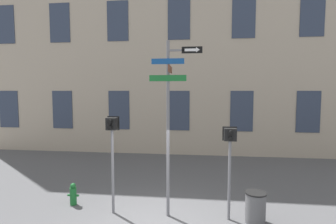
{
  "coord_description": "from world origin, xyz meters",
  "views": [
    {
      "loc": [
        1.13,
        -6.46,
        3.59
      ],
      "look_at": [
        0.27,
        0.78,
        3.0
      ],
      "focal_mm": 28.0,
      "sensor_mm": 36.0,
      "label": 1
    }
  ],
  "objects_px": {
    "fire_hydrant": "(73,194)",
    "trash_bin": "(255,207)",
    "street_sign_pole": "(170,112)",
    "pedestrian_signal_right": "(230,148)",
    "pedestrian_signal_left": "(112,139)"
  },
  "relations": [
    {
      "from": "pedestrian_signal_right",
      "to": "trash_bin",
      "type": "bearing_deg",
      "value": -6.63
    },
    {
      "from": "pedestrian_signal_right",
      "to": "fire_hydrant",
      "type": "bearing_deg",
      "value": 175.19
    },
    {
      "from": "fire_hydrant",
      "to": "trash_bin",
      "type": "distance_m",
      "value": 5.5
    },
    {
      "from": "pedestrian_signal_left",
      "to": "trash_bin",
      "type": "bearing_deg",
      "value": -1.28
    },
    {
      "from": "pedestrian_signal_left",
      "to": "fire_hydrant",
      "type": "xyz_separation_m",
      "value": [
        -1.44,
        0.39,
        -1.86
      ]
    },
    {
      "from": "fire_hydrant",
      "to": "trash_bin",
      "type": "bearing_deg",
      "value": -5.04
    },
    {
      "from": "pedestrian_signal_left",
      "to": "fire_hydrant",
      "type": "distance_m",
      "value": 2.38
    },
    {
      "from": "pedestrian_signal_left",
      "to": "trash_bin",
      "type": "xyz_separation_m",
      "value": [
        4.04,
        -0.09,
        -1.77
      ]
    },
    {
      "from": "pedestrian_signal_right",
      "to": "fire_hydrant",
      "type": "height_order",
      "value": "pedestrian_signal_right"
    },
    {
      "from": "street_sign_pole",
      "to": "fire_hydrant",
      "type": "relative_size",
      "value": 7.16
    },
    {
      "from": "pedestrian_signal_right",
      "to": "fire_hydrant",
      "type": "xyz_separation_m",
      "value": [
        -4.78,
        0.4,
        -1.7
      ]
    },
    {
      "from": "street_sign_pole",
      "to": "pedestrian_signal_right",
      "type": "relative_size",
      "value": 1.91
    },
    {
      "from": "street_sign_pole",
      "to": "trash_bin",
      "type": "bearing_deg",
      "value": -2.37
    },
    {
      "from": "street_sign_pole",
      "to": "trash_bin",
      "type": "relative_size",
      "value": 5.85
    },
    {
      "from": "pedestrian_signal_right",
      "to": "pedestrian_signal_left",
      "type": "bearing_deg",
      "value": 179.85
    }
  ]
}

